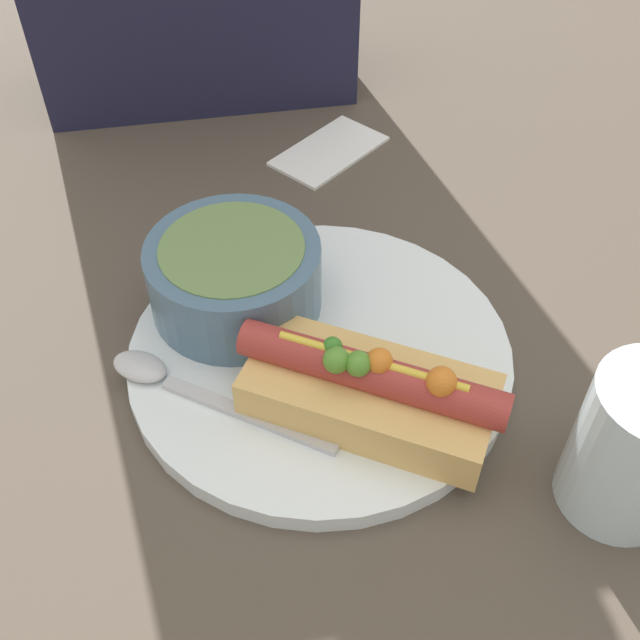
{
  "coord_description": "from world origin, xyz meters",
  "views": [
    {
      "loc": [
        -0.06,
        -0.32,
        0.38
      ],
      "look_at": [
        0.0,
        0.0,
        0.04
      ],
      "focal_mm": 42.0,
      "sensor_mm": 36.0,
      "label": 1
    }
  ],
  "objects_px": {
    "spoon": "(177,385)",
    "drinking_glass": "(636,448)",
    "hot_dog": "(370,389)",
    "soup_bowl": "(234,274)"
  },
  "relations": [
    {
      "from": "hot_dog",
      "to": "spoon",
      "type": "distance_m",
      "value": 0.12
    },
    {
      "from": "soup_bowl",
      "to": "drinking_glass",
      "type": "height_order",
      "value": "drinking_glass"
    },
    {
      "from": "hot_dog",
      "to": "drinking_glass",
      "type": "bearing_deg",
      "value": 1.15
    },
    {
      "from": "hot_dog",
      "to": "soup_bowl",
      "type": "height_order",
      "value": "hot_dog"
    },
    {
      "from": "spoon",
      "to": "hot_dog",
      "type": "bearing_deg",
      "value": -162.88
    },
    {
      "from": "drinking_glass",
      "to": "spoon",
      "type": "bearing_deg",
      "value": 155.14
    },
    {
      "from": "spoon",
      "to": "drinking_glass",
      "type": "distance_m",
      "value": 0.26
    },
    {
      "from": "hot_dog",
      "to": "soup_bowl",
      "type": "xyz_separation_m",
      "value": [
        -0.07,
        0.1,
        0.01
      ]
    },
    {
      "from": "hot_dog",
      "to": "soup_bowl",
      "type": "distance_m",
      "value": 0.13
    },
    {
      "from": "spoon",
      "to": "drinking_glass",
      "type": "xyz_separation_m",
      "value": [
        0.24,
        -0.11,
        0.03
      ]
    }
  ]
}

